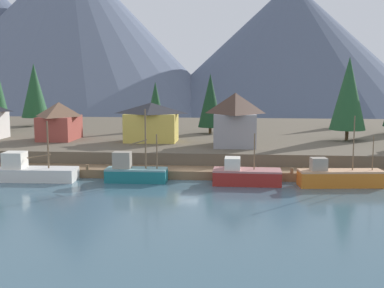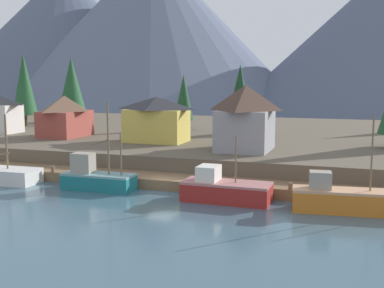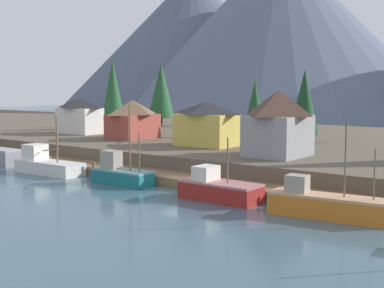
{
  "view_description": "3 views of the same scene",
  "coord_description": "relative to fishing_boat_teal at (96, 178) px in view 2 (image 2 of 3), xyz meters",
  "views": [
    {
      "loc": [
        5.65,
        -55.82,
        11.75
      ],
      "look_at": [
        0.29,
        2.67,
        3.89
      ],
      "focal_mm": 45.96,
      "sensor_mm": 36.0,
      "label": 1
    },
    {
      "loc": [
        16.9,
        -39.82,
        10.29
      ],
      "look_at": [
        1.91,
        3.52,
        4.08
      ],
      "focal_mm": 44.05,
      "sensor_mm": 36.0,
      "label": 2
    },
    {
      "loc": [
        33.24,
        -40.2,
        10.23
      ],
      "look_at": [
        -0.27,
        3.39,
        4.2
      ],
      "focal_mm": 49.38,
      "sensor_mm": 36.0,
      "label": 3
    }
  ],
  "objects": [
    {
      "name": "house_red",
      "position": [
        -15.17,
        17.59,
        4.32
      ],
      "size": [
        5.25,
        7.31,
        5.7
      ],
      "color": "#9E4238",
      "rests_on": "shoreline_bank"
    },
    {
      "name": "mountain_west_peak",
      "position": [
        -89.04,
        128.69,
        26.25
      ],
      "size": [
        107.15,
        107.15,
        54.7
      ],
      "primitive_type": "cone",
      "color": "#4C566B",
      "rests_on": "ground_plane"
    },
    {
      "name": "conifer_centre",
      "position": [
        -30.28,
        28.22,
        8.55
      ],
      "size": [
        4.17,
        4.17,
        12.38
      ],
      "color": "#4C3823",
      "rests_on": "shoreline_bank"
    },
    {
      "name": "dock",
      "position": [
        5.99,
        3.42,
        -0.6
      ],
      "size": [
        80.0,
        4.0,
        1.6
      ],
      "color": "brown",
      "rests_on": "ground_plane"
    },
    {
      "name": "mountain_east_peak",
      "position": [
        31.06,
        134.16,
        22.52
      ],
      "size": [
        102.77,
        102.77,
        47.24
      ],
      "primitive_type": "cone",
      "color": "#4C566B",
      "rests_on": "ground_plane"
    },
    {
      "name": "house_yellow",
      "position": [
        -0.87,
        16.48,
        4.33
      ],
      "size": [
        7.83,
        5.1,
        5.74
      ],
      "color": "gold",
      "rests_on": "shoreline_bank"
    },
    {
      "name": "fishing_boat_teal",
      "position": [
        0.0,
        0.0,
        0.0
      ],
      "size": [
        6.99,
        2.6,
        8.33
      ],
      "rotation": [
        0.0,
        0.0,
        0.02
      ],
      "color": "#196B70",
      "rests_on": "ground_plane"
    },
    {
      "name": "conifer_mid_right",
      "position": [
        -2.77,
        31.75,
        6.48
      ],
      "size": [
        3.16,
        3.16,
        8.67
      ],
      "color": "#4C3823",
      "rests_on": "shoreline_bank"
    },
    {
      "name": "conifer_back_left",
      "position": [
        -27.76,
        38.58,
        8.3
      ],
      "size": [
        5.23,
        5.23,
        12.14
      ],
      "color": "#4C3823",
      "rests_on": "shoreline_bank"
    },
    {
      "name": "shoreline_bank",
      "position": [
        5.99,
        33.43,
        0.15
      ],
      "size": [
        400.0,
        56.0,
        2.5
      ],
      "primitive_type": "cube",
      "color": "brown",
      "rests_on": "ground_plane"
    },
    {
      "name": "ground_plane",
      "position": [
        5.99,
        21.43,
        -1.6
      ],
      "size": [
        400.0,
        400.0,
        1.0
      ],
      "primitive_type": "cube",
      "color": "#3D5B6B"
    },
    {
      "name": "mountain_central_peak",
      "position": [
        -49.89,
        127.2,
        28.32
      ],
      "size": [
        114.39,
        114.39,
        58.84
      ],
      "primitive_type": "cone",
      "color": "slate",
      "rests_on": "ground_plane"
    },
    {
      "name": "house_grey",
      "position": [
        11.41,
        13.03,
        5.14
      ],
      "size": [
        5.9,
        7.13,
        7.3
      ],
      "color": "gray",
      "rests_on": "shoreline_bank"
    },
    {
      "name": "conifer_back_right",
      "position": [
        7.14,
        28.36,
        6.96
      ],
      "size": [
        4.11,
        4.11,
        10.05
      ],
      "color": "#4C3823",
      "rests_on": "shoreline_bank"
    },
    {
      "name": "fishing_boat_orange",
      "position": [
        22.83,
        -0.41,
        -0.06
      ],
      "size": [
        9.31,
        3.39,
        7.75
      ],
      "rotation": [
        0.0,
        0.0,
        0.12
      ],
      "color": "#CC6B1E",
      "rests_on": "ground_plane"
    },
    {
      "name": "fishing_boat_red",
      "position": [
        12.64,
        -0.26,
        -0.07
      ],
      "size": [
        7.56,
        3.08,
        5.74
      ],
      "rotation": [
        0.0,
        0.0,
        -0.01
      ],
      "color": "maroon",
      "rests_on": "ground_plane"
    }
  ]
}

